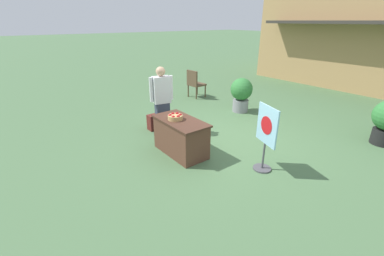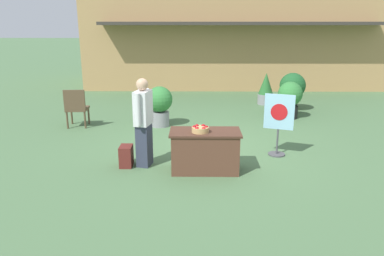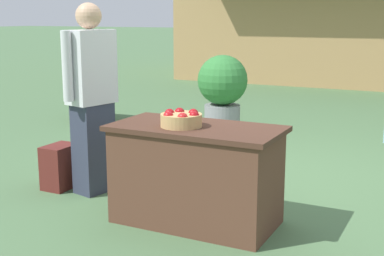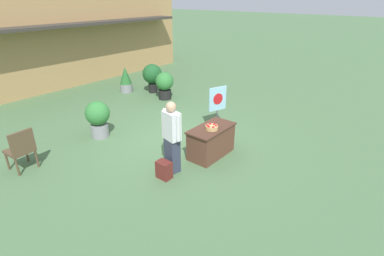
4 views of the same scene
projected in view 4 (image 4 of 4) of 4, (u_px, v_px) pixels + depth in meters
The scene contains 12 objects.
ground_plane at pixel (176, 139), 8.74m from camera, with size 120.00×120.00×0.00m, color #4C7047.
storefront_building at pixel (46, 32), 14.34m from camera, with size 12.76×5.67×4.37m.
display_table at pixel (211, 141), 7.75m from camera, with size 1.34×0.69×0.79m.
apple_basket at pixel (212, 127), 7.46m from camera, with size 0.32×0.32×0.13m.
person_visitor at pixel (172, 137), 6.85m from camera, with size 0.34×0.60×1.74m.
backpack at pixel (164, 170), 6.84m from camera, with size 0.24×0.34×0.42m.
poster_board at pixel (217, 105), 9.23m from camera, with size 0.60×0.36×1.33m.
patio_chair at pixel (21, 148), 7.01m from camera, with size 0.59×0.59×1.05m.
potted_plant_near_left at pixel (165, 84), 11.86m from camera, with size 0.72×0.72×1.09m.
potted_plant_near_right at pixel (98, 117), 8.66m from camera, with size 0.70×0.70×1.10m.
potted_plant_far_left at pixel (126, 80), 12.76m from camera, with size 0.53×0.53×1.08m.
potted_plant_far_right at pixel (152, 75), 12.61m from camera, with size 0.82×0.82×1.21m.
Camera 4 is at (-5.79, -5.28, 3.90)m, focal length 28.00 mm.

